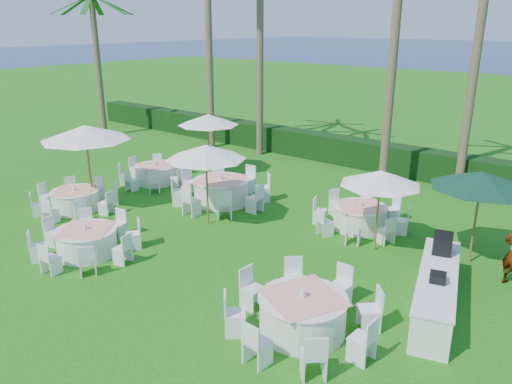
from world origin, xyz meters
TOP-DOWN VIEW (x-y plane):
  - ground at (0.00, 0.00)m, footprint 120.00×120.00m
  - hedge at (0.00, 12.00)m, footprint 34.00×1.00m
  - banquet_table_a at (-4.05, 0.94)m, footprint 2.78×2.78m
  - banquet_table_b at (-0.73, -0.80)m, footprint 2.95×2.95m
  - banquet_table_c at (6.00, -0.13)m, footprint 3.26×3.26m
  - banquet_table_d at (-4.28, 4.71)m, footprint 2.88×2.88m
  - banquet_table_e at (-0.63, 4.60)m, footprint 3.49×3.49m
  - banquet_table_f at (4.31, 5.61)m, footprint 2.90×2.90m
  - umbrella_a at (-3.88, 1.50)m, footprint 2.98×2.98m
  - umbrella_b at (0.37, 2.88)m, footprint 2.50×2.50m
  - umbrella_c at (-3.44, 6.94)m, footprint 2.51×2.51m
  - umbrella_d at (5.40, 4.47)m, footprint 2.23×2.23m
  - umbrella_green at (7.74, 5.37)m, footprint 2.57×2.57m
  - buffet_table at (7.84, 2.49)m, footprint 1.86×3.95m
  - palm_a at (-6.71, 10.52)m, footprint 4.34×4.29m
  - palm_b at (-3.87, 10.91)m, footprint 4.26×4.37m
  - palm_c at (3.24, 9.49)m, footprint 4.37×4.25m
  - palm_d at (5.54, 11.30)m, footprint 4.40×4.13m
  - palm_f at (-13.35, 8.67)m, footprint 4.34×4.29m

SIDE VIEW (x-z plane):
  - ground at x=0.00m, z-range 0.00..0.00m
  - banquet_table_a at x=-4.05m, z-range -0.06..0.81m
  - banquet_table_d at x=-4.28m, z-range -0.06..0.82m
  - banquet_table_b at x=-0.73m, z-range -0.06..0.84m
  - banquet_table_f at x=4.31m, z-range -0.06..0.84m
  - banquet_table_c at x=6.00m, z-range -0.06..0.92m
  - banquet_table_e at x=-0.63m, z-range -0.06..0.98m
  - buffet_table at x=7.84m, z-range -0.21..1.17m
  - hedge at x=0.00m, z-range 0.00..1.20m
  - umbrella_d at x=5.40m, z-range 0.97..3.32m
  - umbrella_green at x=7.74m, z-range 1.05..3.60m
  - umbrella_c at x=-3.44m, z-range 1.05..3.60m
  - umbrella_b at x=0.37m, z-range 1.07..3.67m
  - umbrella_a at x=-3.88m, z-range 1.19..4.08m
  - palm_f at x=-13.35m, z-range 0.44..7.93m
  - palm_d at x=5.54m, z-range 0.46..9.52m
  - palm_b at x=-3.87m, z-range 0.46..9.60m
  - palm_a at x=-6.71m, z-range 0.48..11.60m
  - palm_c at x=3.24m, z-range 0.49..12.98m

